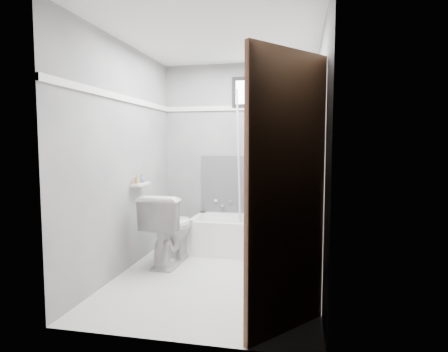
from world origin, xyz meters
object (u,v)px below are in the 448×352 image
(toilet, at_px, (170,229))
(door, at_px, (327,201))
(soap_bottle_a, at_px, (137,179))
(bathtub, at_px, (251,235))
(office_chair, at_px, (287,207))
(soap_bottle_b, at_px, (142,178))

(toilet, xyz_separation_m, door, (1.60, -1.60, 0.61))
(soap_bottle_a, bearing_deg, bathtub, 32.88)
(door, bearing_deg, office_chair, 97.95)
(bathtub, xyz_separation_m, toilet, (-0.85, -0.61, 0.18))
(office_chair, xyz_separation_m, soap_bottle_b, (-1.60, -0.67, 0.38))
(soap_bottle_a, bearing_deg, toilet, 24.46)
(office_chair, height_order, toilet, office_chair)
(toilet, bearing_deg, soap_bottle_b, 3.02)
(bathtub, distance_m, door, 2.46)
(soap_bottle_b, bearing_deg, soap_bottle_a, -90.00)
(bathtub, height_order, toilet, toilet)
(toilet, relative_size, soap_bottle_a, 7.47)
(bathtub, bearing_deg, soap_bottle_a, -147.12)
(toilet, relative_size, door, 0.40)
(toilet, distance_m, door, 2.34)
(bathtub, relative_size, door, 0.75)
(toilet, bearing_deg, bathtub, -142.28)
(bathtub, relative_size, toilet, 1.87)
(bathtub, distance_m, office_chair, 0.57)
(toilet, height_order, soap_bottle_b, soap_bottle_b)
(bathtub, xyz_separation_m, door, (0.75, -2.21, 0.79))
(office_chair, relative_size, toilet, 1.15)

